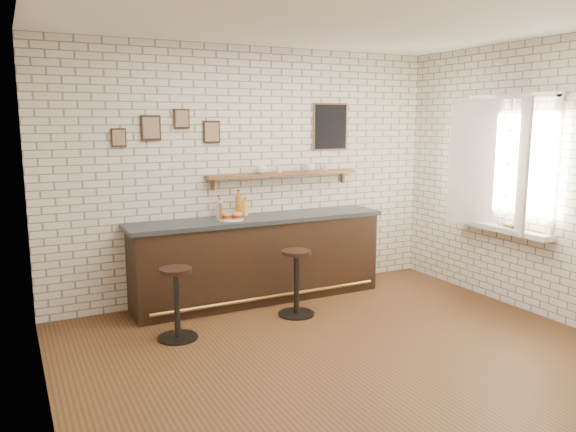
% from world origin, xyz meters
% --- Properties ---
extents(ground, '(5.00, 5.00, 0.00)m').
position_xyz_m(ground, '(0.00, 0.00, 0.00)').
color(ground, brown).
rests_on(ground, ground).
extents(bar_counter, '(3.10, 0.65, 1.01)m').
position_xyz_m(bar_counter, '(-0.04, 1.70, 0.51)').
color(bar_counter, black).
rests_on(bar_counter, ground).
extents(sandwich_plate, '(0.28, 0.28, 0.01)m').
position_xyz_m(sandwich_plate, '(-0.41, 1.64, 1.02)').
color(sandwich_plate, white).
rests_on(sandwich_plate, bar_counter).
extents(ciabatta_sandwich, '(0.25, 0.17, 0.08)m').
position_xyz_m(ciabatta_sandwich, '(-0.40, 1.64, 1.06)').
color(ciabatta_sandwich, tan).
rests_on(ciabatta_sandwich, sandwich_plate).
extents(potato_chips, '(0.25, 0.17, 0.00)m').
position_xyz_m(potato_chips, '(-0.43, 1.63, 1.02)').
color(potato_chips, gold).
rests_on(potato_chips, sandwich_plate).
extents(bitters_bottle_brown, '(0.07, 0.07, 0.23)m').
position_xyz_m(bitters_bottle_brown, '(-0.47, 1.86, 1.10)').
color(bitters_bottle_brown, brown).
rests_on(bitters_bottle_brown, bar_counter).
extents(bitters_bottle_white, '(0.07, 0.07, 0.26)m').
position_xyz_m(bitters_bottle_white, '(-0.47, 1.86, 1.11)').
color(bitters_bottle_white, beige).
rests_on(bitters_bottle_white, bar_counter).
extents(bitters_bottle_amber, '(0.08, 0.08, 0.31)m').
position_xyz_m(bitters_bottle_amber, '(-0.22, 1.86, 1.14)').
color(bitters_bottle_amber, '#B0601C').
rests_on(bitters_bottle_amber, bar_counter).
extents(condiment_bottle_yellow, '(0.07, 0.07, 0.21)m').
position_xyz_m(condiment_bottle_yellow, '(-0.14, 1.86, 1.10)').
color(condiment_bottle_yellow, yellow).
rests_on(condiment_bottle_yellow, bar_counter).
extents(bar_stool_left, '(0.41, 0.41, 0.72)m').
position_xyz_m(bar_stool_left, '(-1.26, 0.93, 0.38)').
color(bar_stool_left, black).
rests_on(bar_stool_left, ground).
extents(bar_stool_right, '(0.41, 0.41, 0.73)m').
position_xyz_m(bar_stool_right, '(0.10, 1.01, 0.39)').
color(bar_stool_right, black).
rests_on(bar_stool_right, ground).
extents(wall_shelf, '(2.00, 0.18, 0.18)m').
position_xyz_m(wall_shelf, '(0.40, 1.90, 1.48)').
color(wall_shelf, brown).
rests_on(wall_shelf, ground).
extents(shelf_cup_a, '(0.17, 0.17, 0.10)m').
position_xyz_m(shelf_cup_a, '(0.09, 1.90, 1.55)').
color(shelf_cup_a, white).
rests_on(shelf_cup_a, wall_shelf).
extents(shelf_cup_b, '(0.12, 0.12, 0.08)m').
position_xyz_m(shelf_cup_b, '(0.33, 1.90, 1.54)').
color(shelf_cup_b, white).
rests_on(shelf_cup_b, wall_shelf).
extents(shelf_cup_c, '(0.14, 0.14, 0.10)m').
position_xyz_m(shelf_cup_c, '(0.76, 1.90, 1.55)').
color(shelf_cup_c, white).
rests_on(shelf_cup_c, wall_shelf).
extents(shelf_cup_d, '(0.09, 0.09, 0.08)m').
position_xyz_m(shelf_cup_d, '(1.00, 1.90, 1.54)').
color(shelf_cup_d, white).
rests_on(shelf_cup_d, wall_shelf).
extents(back_wall_decor, '(2.96, 0.02, 0.56)m').
position_xyz_m(back_wall_decor, '(0.23, 1.98, 2.05)').
color(back_wall_decor, black).
rests_on(back_wall_decor, ground).
extents(window_sill, '(0.20, 1.35, 0.06)m').
position_xyz_m(window_sill, '(2.40, 0.30, 0.90)').
color(window_sill, white).
rests_on(window_sill, ground).
extents(casement_window, '(0.40, 1.30, 1.56)m').
position_xyz_m(casement_window, '(2.36, 0.30, 1.65)').
color(casement_window, white).
rests_on(casement_window, ground).
extents(book_lower, '(0.19, 0.24, 0.02)m').
position_xyz_m(book_lower, '(2.38, 0.24, 0.94)').
color(book_lower, tan).
rests_on(book_lower, window_sill).
extents(book_upper, '(0.23, 0.27, 0.02)m').
position_xyz_m(book_upper, '(2.38, 0.22, 0.96)').
color(book_upper, tan).
rests_on(book_upper, book_lower).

